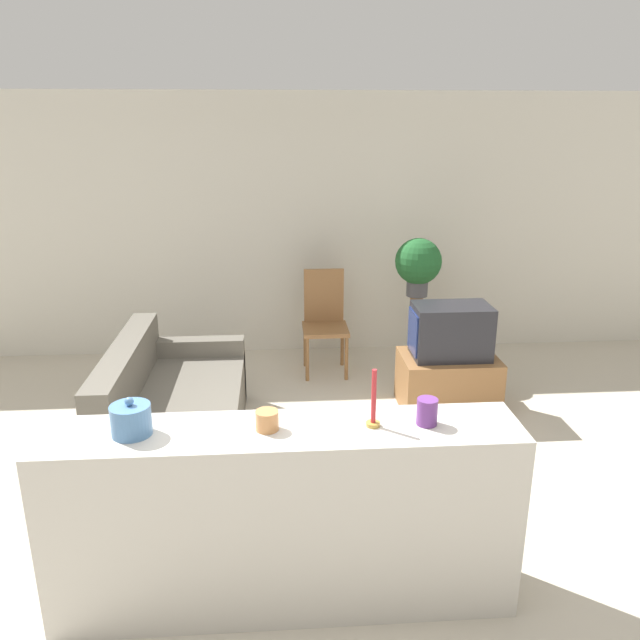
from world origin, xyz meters
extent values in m
plane|color=beige|center=(0.00, 0.00, 0.00)|extent=(14.00, 14.00, 0.00)
cube|color=beige|center=(0.00, 3.43, 1.35)|extent=(9.00, 0.06, 2.70)
cube|color=#605B51|center=(-0.78, 1.34, 0.23)|extent=(0.95, 1.71, 0.45)
cube|color=#605B51|center=(-1.16, 1.34, 0.64)|extent=(0.20, 1.71, 0.37)
cube|color=#605B51|center=(-0.78, 0.56, 0.30)|extent=(0.95, 0.16, 0.60)
cube|color=#605B51|center=(-0.78, 2.11, 0.30)|extent=(0.95, 0.16, 0.60)
cube|color=olive|center=(1.46, 1.84, 0.24)|extent=(0.82, 0.57, 0.48)
cube|color=#232328|center=(1.46, 1.84, 0.71)|extent=(0.64, 0.40, 0.46)
cube|color=navy|center=(1.13, 1.84, 0.71)|extent=(0.02, 0.33, 0.36)
cube|color=olive|center=(0.46, 2.70, 0.46)|extent=(0.44, 0.44, 0.04)
cube|color=olive|center=(0.46, 2.90, 0.75)|extent=(0.40, 0.04, 0.54)
cylinder|color=olive|center=(0.27, 2.51, 0.22)|extent=(0.04, 0.04, 0.44)
cylinder|color=olive|center=(0.65, 2.51, 0.22)|extent=(0.04, 0.04, 0.44)
cylinder|color=olive|center=(0.27, 2.89, 0.22)|extent=(0.04, 0.04, 0.44)
cylinder|color=olive|center=(0.65, 2.89, 0.22)|extent=(0.04, 0.04, 0.44)
cylinder|color=olive|center=(1.36, 2.72, 0.39)|extent=(0.13, 0.13, 0.78)
cylinder|color=#4C4C51|center=(1.36, 2.72, 0.85)|extent=(0.21, 0.21, 0.15)
sphere|color=#23602D|center=(1.36, 2.72, 1.12)|extent=(0.45, 0.45, 0.45)
cube|color=beige|center=(0.00, -0.38, 0.50)|extent=(2.34, 0.44, 1.00)
cylinder|color=#4C7AAD|center=(-0.71, -0.38, 1.07)|extent=(0.19, 0.19, 0.15)
sphere|color=#4C7AAD|center=(-0.71, -0.38, 1.17)|extent=(0.04, 0.04, 0.04)
cylinder|color=#C6844C|center=(-0.07, -0.38, 1.05)|extent=(0.11, 0.11, 0.10)
cylinder|color=#B7933D|center=(0.44, -0.38, 1.01)|extent=(0.07, 0.07, 0.02)
cylinder|color=#B7282D|center=(0.44, -0.38, 1.16)|extent=(0.02, 0.02, 0.28)
cylinder|color=#66337F|center=(0.70, -0.38, 1.07)|extent=(0.10, 0.10, 0.13)
camera|label=1|loc=(-0.02, -3.08, 2.42)|focal=35.00mm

